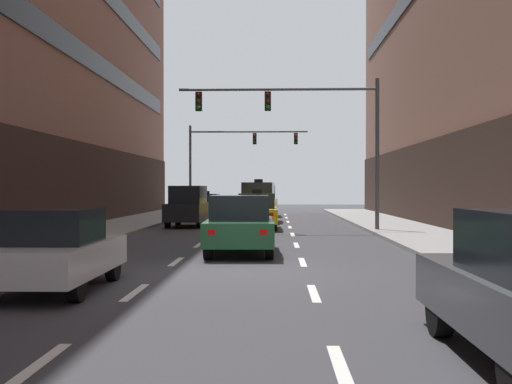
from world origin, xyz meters
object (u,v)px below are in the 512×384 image
car_driving_0 (188,206)px  taxi_driving_6 (259,203)px  car_driving_3 (56,250)px  taxi_driving_2 (206,207)px  car_driving_4 (240,225)px  traffic_signal_1 (231,150)px  traffic_signal_0 (309,122)px  taxi_driving_1 (257,212)px  taxi_driving_5 (263,201)px

car_driving_0 → taxi_driving_6: taxi_driving_6 is taller
car_driving_3 → taxi_driving_6: bearing=82.4°
taxi_driving_2 → car_driving_3: size_ratio=1.01×
car_driving_4 → traffic_signal_1: size_ratio=0.53×
traffic_signal_0 → traffic_signal_1: 20.23m
traffic_signal_0 → taxi_driving_2: bearing=116.3°
car_driving_0 → car_driving_3: bearing=-89.4°
car_driving_4 → taxi_driving_6: (0.09, 17.32, 0.27)m
car_driving_0 → car_driving_3: size_ratio=1.03×
taxi_driving_1 → taxi_driving_2: 10.30m
taxi_driving_1 → taxi_driving_5: 13.57m
car_driving_0 → taxi_driving_6: bearing=49.8°
taxi_driving_1 → taxi_driving_6: (-0.07, 6.04, 0.28)m
taxi_driving_6 → taxi_driving_5: bearing=89.0°
car_driving_4 → taxi_driving_1: bearing=89.2°
taxi_driving_1 → taxi_driving_2: size_ratio=1.08×
taxi_driving_5 → traffic_signal_1: size_ratio=0.49×
taxi_driving_5 → car_driving_3: bearing=-96.0°
car_driving_3 → car_driving_4: 7.58m
car_driving_3 → taxi_driving_5: 31.93m
taxi_driving_5 → car_driving_4: bearing=-90.5°
taxi_driving_6 → traffic_signal_0: size_ratio=0.54×
taxi_driving_5 → traffic_signal_0: traffic_signal_0 is taller
taxi_driving_6 → car_driving_4: bearing=-90.3°
car_driving_4 → traffic_signal_0: (2.51, 9.33, 4.02)m
traffic_signal_1 → taxi_driving_6: bearing=-78.5°
taxi_driving_6 → traffic_signal_0: (2.41, -7.99, 3.75)m
taxi_driving_1 → traffic_signal_1: 18.29m
car_driving_3 → taxi_driving_5: taxi_driving_5 is taller
taxi_driving_2 → taxi_driving_6: taxi_driving_6 is taller
traffic_signal_0 → taxi_driving_5: bearing=98.4°
car_driving_3 → taxi_driving_1: bearing=79.7°
traffic_signal_1 → car_driving_0: bearing=-93.9°
taxi_driving_2 → taxi_driving_6: size_ratio=0.89×
taxi_driving_1 → traffic_signal_0: bearing=-39.9°
taxi_driving_6 → traffic_signal_1: size_ratio=0.53×
car_driving_0 → taxi_driving_1: car_driving_0 is taller
car_driving_3 → taxi_driving_6: (3.23, 24.22, 0.35)m
taxi_driving_2 → car_driving_4: 21.25m
taxi_driving_1 → taxi_driving_6: bearing=90.7°
taxi_driving_2 → taxi_driving_1: bearing=-70.5°
taxi_driving_1 → car_driving_3: bearing=-100.3°
taxi_driving_1 → car_driving_3: size_ratio=1.09×
taxi_driving_5 → traffic_signal_1: traffic_signal_1 is taller
traffic_signal_0 → traffic_signal_1: traffic_signal_0 is taller
car_driving_3 → car_driving_4: size_ratio=0.89×
car_driving_0 → taxi_driving_1: size_ratio=0.95×
taxi_driving_6 → taxi_driving_1: bearing=-89.3°
taxi_driving_5 → traffic_signal_0: size_ratio=0.50×
car_driving_4 → car_driving_3: bearing=-114.5°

